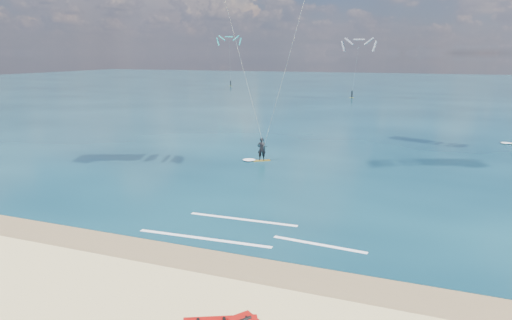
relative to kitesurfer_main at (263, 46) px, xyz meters
The scene contains 6 objects.
ground 23.81m from the kitesurfer_main, 85.08° to the left, with size 320.00×320.00×0.00m, color tan.
wet_sand_strip 17.96m from the kitesurfer_main, 82.96° to the right, with size 320.00×2.40×0.01m, color brown.
sea 86.33m from the kitesurfer_main, 88.75° to the left, with size 320.00×200.00×0.04m, color #092331.
kitesurfer_main is the anchor object (origin of this frame).
shoreline_foam 15.43m from the kitesurfer_main, 73.67° to the right, with size 11.21×3.64×0.01m.
distant_kites 62.77m from the kitesurfer_main, 92.94° to the left, with size 81.99×37.49×13.03m.
Camera 1 is at (9.69, -13.50, 8.86)m, focal length 32.00 mm.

